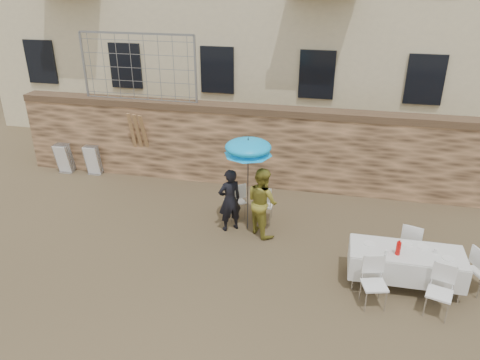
% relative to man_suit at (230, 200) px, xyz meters
% --- Properties ---
extents(ground, '(80.00, 80.00, 0.00)m').
position_rel_man_suit_xyz_m(ground, '(-0.11, -2.42, -0.76)').
color(ground, brown).
rests_on(ground, ground).
extents(stone_wall, '(13.00, 0.50, 2.20)m').
position_rel_man_suit_xyz_m(stone_wall, '(-0.11, 2.58, 0.34)').
color(stone_wall, '#896544').
rests_on(stone_wall, ground).
extents(chain_link_fence, '(3.20, 0.06, 1.80)m').
position_rel_man_suit_xyz_m(chain_link_fence, '(-3.11, 2.58, 2.34)').
color(chain_link_fence, gray).
rests_on(chain_link_fence, stone_wall).
extents(man_suit, '(0.66, 0.63, 1.52)m').
position_rel_man_suit_xyz_m(man_suit, '(0.00, 0.00, 0.00)').
color(man_suit, black).
rests_on(man_suit, ground).
extents(woman_dress, '(0.99, 0.99, 1.62)m').
position_rel_man_suit_xyz_m(woman_dress, '(0.75, 0.00, 0.05)').
color(woman_dress, gold).
rests_on(woman_dress, ground).
extents(umbrella, '(1.07, 1.07, 2.10)m').
position_rel_man_suit_xyz_m(umbrella, '(0.40, 0.10, 1.23)').
color(umbrella, '#3F3F44').
rests_on(umbrella, ground).
extents(couple_chair_left, '(0.68, 0.68, 0.96)m').
position_rel_man_suit_xyz_m(couple_chair_left, '(0.00, 0.55, -0.28)').
color(couple_chair_left, white).
rests_on(couple_chair_left, ground).
extents(couple_chair_right, '(0.49, 0.49, 0.96)m').
position_rel_man_suit_xyz_m(couple_chair_right, '(0.70, 0.55, -0.28)').
color(couple_chair_right, white).
rests_on(couple_chair_right, ground).
extents(banquet_table, '(2.10, 0.85, 0.78)m').
position_rel_man_suit_xyz_m(banquet_table, '(3.75, -1.32, -0.03)').
color(banquet_table, silver).
rests_on(banquet_table, ground).
extents(soda_bottle, '(0.09, 0.09, 0.26)m').
position_rel_man_suit_xyz_m(soda_bottle, '(3.55, -1.47, 0.14)').
color(soda_bottle, red).
rests_on(soda_bottle, banquet_table).
extents(table_chair_front_left, '(0.59, 0.59, 0.96)m').
position_rel_man_suit_xyz_m(table_chair_front_left, '(3.15, -2.07, -0.28)').
color(table_chair_front_left, white).
rests_on(table_chair_front_left, ground).
extents(table_chair_front_right, '(0.60, 0.60, 0.96)m').
position_rel_man_suit_xyz_m(table_chair_front_right, '(4.25, -2.07, -0.28)').
color(table_chair_front_right, white).
rests_on(table_chair_front_right, ground).
extents(table_chair_back, '(0.60, 0.60, 0.96)m').
position_rel_man_suit_xyz_m(table_chair_back, '(3.95, -0.52, -0.28)').
color(table_chair_back, white).
rests_on(table_chair_back, ground).
extents(chair_stack_left, '(0.46, 0.40, 0.92)m').
position_rel_man_suit_xyz_m(chair_stack_left, '(-5.51, 2.25, -0.30)').
color(chair_stack_left, white).
rests_on(chair_stack_left, ground).
extents(chair_stack_right, '(0.46, 0.32, 0.92)m').
position_rel_man_suit_xyz_m(chair_stack_right, '(-4.61, 2.25, -0.30)').
color(chair_stack_right, white).
rests_on(chair_stack_right, ground).
extents(wood_planks, '(0.70, 0.20, 2.00)m').
position_rel_man_suit_xyz_m(wood_planks, '(-3.01, 2.32, 0.24)').
color(wood_planks, '#A37749').
rests_on(wood_planks, ground).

